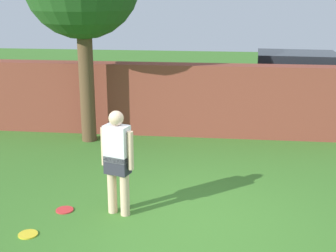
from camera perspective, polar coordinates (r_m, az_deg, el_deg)
ground_plane at (r=7.00m, az=3.35°, el=-11.70°), size 40.00×40.00×0.00m
brick_wall at (r=10.96m, az=-3.07°, el=3.36°), size 10.52×0.50×1.66m
person at (r=6.93m, az=-6.21°, el=-3.94°), size 0.52×0.32×1.62m
car at (r=12.83m, az=15.24°, el=4.85°), size 4.30×2.14×1.72m
frisbee_yellow at (r=6.95m, az=-16.76°, el=-12.58°), size 0.27×0.27×0.02m
frisbee_red at (r=7.50m, az=-12.54°, el=-10.00°), size 0.27×0.27×0.02m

